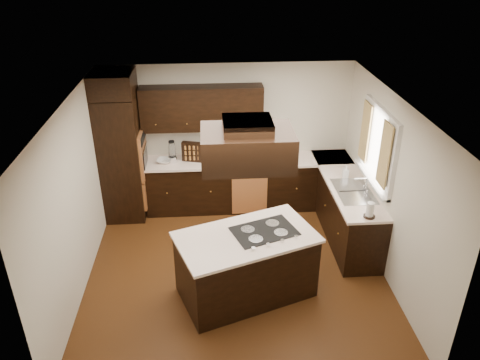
# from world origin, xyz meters

# --- Properties ---
(floor) EXTENTS (4.20, 4.20, 0.02)m
(floor) POSITION_xyz_m (0.00, 0.00, -0.01)
(floor) COLOR brown
(floor) RESTS_ON ground
(ceiling) EXTENTS (4.20, 4.20, 0.02)m
(ceiling) POSITION_xyz_m (0.00, 0.00, 2.51)
(ceiling) COLOR silver
(ceiling) RESTS_ON ground
(wall_back) EXTENTS (4.20, 0.02, 2.50)m
(wall_back) POSITION_xyz_m (0.00, 2.11, 1.25)
(wall_back) COLOR beige
(wall_back) RESTS_ON ground
(wall_front) EXTENTS (4.20, 0.02, 2.50)m
(wall_front) POSITION_xyz_m (0.00, -2.11, 1.25)
(wall_front) COLOR beige
(wall_front) RESTS_ON ground
(wall_left) EXTENTS (0.02, 4.20, 2.50)m
(wall_left) POSITION_xyz_m (-2.11, 0.00, 1.25)
(wall_left) COLOR beige
(wall_left) RESTS_ON ground
(wall_right) EXTENTS (0.02, 4.20, 2.50)m
(wall_right) POSITION_xyz_m (2.11, 0.00, 1.25)
(wall_right) COLOR beige
(wall_right) RESTS_ON ground
(oven_column) EXTENTS (0.65, 0.75, 2.12)m
(oven_column) POSITION_xyz_m (-1.78, 1.71, 1.06)
(oven_column) COLOR black
(oven_column) RESTS_ON floor
(wall_oven_face) EXTENTS (0.05, 0.62, 0.78)m
(wall_oven_face) POSITION_xyz_m (-1.43, 1.71, 1.12)
(wall_oven_face) COLOR #BC6F3A
(wall_oven_face) RESTS_ON oven_column
(base_cabinets_back) EXTENTS (2.93, 0.60, 0.88)m
(base_cabinets_back) POSITION_xyz_m (0.03, 1.80, 0.44)
(base_cabinets_back) COLOR black
(base_cabinets_back) RESTS_ON floor
(base_cabinets_right) EXTENTS (0.60, 2.40, 0.88)m
(base_cabinets_right) POSITION_xyz_m (1.80, 0.90, 0.44)
(base_cabinets_right) COLOR black
(base_cabinets_right) RESTS_ON floor
(countertop_back) EXTENTS (2.93, 0.63, 0.04)m
(countertop_back) POSITION_xyz_m (0.03, 1.79, 0.90)
(countertop_back) COLOR white
(countertop_back) RESTS_ON base_cabinets_back
(countertop_right) EXTENTS (0.63, 2.40, 0.04)m
(countertop_right) POSITION_xyz_m (1.79, 0.90, 0.90)
(countertop_right) COLOR white
(countertop_right) RESTS_ON base_cabinets_right
(upper_cabinets) EXTENTS (2.00, 0.34, 0.72)m
(upper_cabinets) POSITION_xyz_m (-0.43, 1.93, 1.81)
(upper_cabinets) COLOR black
(upper_cabinets) RESTS_ON wall_back
(dishwasher_front) EXTENTS (0.60, 0.05, 0.72)m
(dishwasher_front) POSITION_xyz_m (0.33, 1.50, 0.40)
(dishwasher_front) COLOR #BC6F3A
(dishwasher_front) RESTS_ON floor
(window_frame) EXTENTS (0.06, 1.32, 1.12)m
(window_frame) POSITION_xyz_m (2.07, 0.55, 1.65)
(window_frame) COLOR silver
(window_frame) RESTS_ON wall_right
(window_pane) EXTENTS (0.00, 1.20, 1.00)m
(window_pane) POSITION_xyz_m (2.10, 0.55, 1.65)
(window_pane) COLOR white
(window_pane) RESTS_ON wall_right
(curtain_left) EXTENTS (0.02, 0.34, 0.90)m
(curtain_left) POSITION_xyz_m (2.01, 0.13, 1.70)
(curtain_left) COLOR beige
(curtain_left) RESTS_ON wall_right
(curtain_right) EXTENTS (0.02, 0.34, 0.90)m
(curtain_right) POSITION_xyz_m (2.01, 0.97, 1.70)
(curtain_right) COLOR beige
(curtain_right) RESTS_ON wall_right
(sink_rim) EXTENTS (0.52, 0.84, 0.01)m
(sink_rim) POSITION_xyz_m (1.80, 0.55, 0.92)
(sink_rim) COLOR silver
(sink_rim) RESTS_ON countertop_right
(island) EXTENTS (1.90, 1.44, 0.88)m
(island) POSITION_xyz_m (0.10, -0.51, 0.44)
(island) COLOR black
(island) RESTS_ON floor
(island_top) EXTENTS (1.98, 1.52, 0.04)m
(island_top) POSITION_xyz_m (0.10, -0.51, 0.90)
(island_top) COLOR white
(island_top) RESTS_ON island
(cooktop) EXTENTS (0.93, 0.77, 0.01)m
(cooktop) POSITION_xyz_m (0.34, -0.42, 0.93)
(cooktop) COLOR black
(cooktop) RESTS_ON island_top
(range_hood) EXTENTS (1.05, 0.72, 0.42)m
(range_hood) POSITION_xyz_m (0.10, -0.55, 2.16)
(range_hood) COLOR black
(range_hood) RESTS_ON ceiling
(hood_duct) EXTENTS (0.55, 0.50, 0.13)m
(hood_duct) POSITION_xyz_m (0.10, -0.55, 2.44)
(hood_duct) COLOR black
(hood_duct) RESTS_ON ceiling
(blender_base) EXTENTS (0.15, 0.15, 0.10)m
(blender_base) POSITION_xyz_m (-0.95, 1.78, 0.97)
(blender_base) COLOR silver
(blender_base) RESTS_ON countertop_back
(blender_pitcher) EXTENTS (0.13, 0.13, 0.26)m
(blender_pitcher) POSITION_xyz_m (-0.95, 1.78, 1.15)
(blender_pitcher) COLOR silver
(blender_pitcher) RESTS_ON blender_base
(spice_rack) EXTENTS (0.42, 0.21, 0.34)m
(spice_rack) POSITION_xyz_m (-0.59, 1.80, 1.09)
(spice_rack) COLOR black
(spice_rack) RESTS_ON countertop_back
(mixing_bowl) EXTENTS (0.30, 0.30, 0.06)m
(mixing_bowl) POSITION_xyz_m (-1.09, 1.77, 0.95)
(mixing_bowl) COLOR silver
(mixing_bowl) RESTS_ON countertop_back
(soap_bottle) EXTENTS (0.10, 0.11, 0.20)m
(soap_bottle) POSITION_xyz_m (1.80, 1.03, 1.02)
(soap_bottle) COLOR silver
(soap_bottle) RESTS_ON countertop_right
(paper_towel) EXTENTS (0.12, 0.12, 0.22)m
(paper_towel) POSITION_xyz_m (1.80, -0.18, 1.03)
(paper_towel) COLOR silver
(paper_towel) RESTS_ON countertop_right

